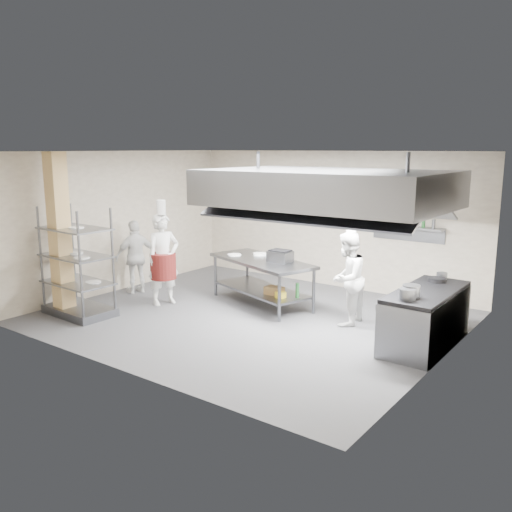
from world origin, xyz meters
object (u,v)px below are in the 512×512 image
Objects in this scene: island at (262,282)px; stockpot at (411,291)px; griddle at (280,256)px; cooking_range at (425,319)px; chef_head at (163,259)px; pass_rack at (77,262)px; chef_line at (347,279)px; chef_plating at (136,257)px.

stockpot is at bearing 3.41° from island.
griddle is 3.06m from stockpot.
stockpot is at bearing -95.98° from cooking_range.
chef_head is at bearing -176.99° from stockpot.
pass_rack is 4.71× the size of griddle.
chef_line is at bearing 172.12° from cooking_range.
stockpot is (3.35, -0.87, 0.54)m from island.
cooking_range is 0.79m from stockpot.
island is 1.96m from chef_line.
pass_rack reaches higher than island.
chef_head is 4.23× the size of griddle.
island is at bearing -35.40° from chef_head.
stockpot is at bearing 18.51° from pass_rack.
chef_line is 1.61m from stockpot.
stockpot is at bearing 108.44° from chef_plating.
island is at bearing 49.50° from pass_rack.
chef_head reaches higher than cooking_range.
pass_rack is 7.71× the size of stockpot.
chef_line is (4.27, 2.45, -0.18)m from pass_rack.
stockpot is at bearing 58.52° from chef_line.
cooking_range is at bearing 84.02° from stockpot.
stockpot is at bearing -67.97° from chef_head.
island is at bearing -176.40° from griddle.
pass_rack is at bearing 29.46° from chef_plating.
island is 1.29× the size of chef_head.
pass_rack is 1.64m from chef_head.
cooking_range is (5.75, 2.24, -0.59)m from pass_rack.
pass_rack is 1.01× the size of cooking_range.
chef_plating is (-4.60, -0.75, -0.04)m from chef_line.
chef_head is at bearing -149.81° from griddle.
island is 8.93× the size of stockpot.
cooking_range is at bearing -6.58° from griddle.
chef_plating is 6.03m from stockpot.
griddle is at bearing 163.04° from stockpot.
chef_plating reaches higher than cooking_range.
stockpot reaches higher than island.
griddle is (2.76, 2.60, 0.01)m from pass_rack.
griddle is (-1.51, 0.15, 0.19)m from chef_line.
griddle is at bearing 21.38° from island.
pass_rack is 1.11× the size of chef_head.
chef_head is 1.14m from chef_plating.
chef_plating is 5.99× the size of stockpot.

